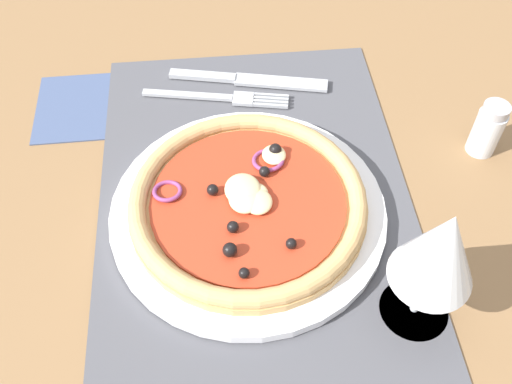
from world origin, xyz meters
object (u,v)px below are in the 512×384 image
knife (250,80)px  wine_glass (441,250)px  plate (248,212)px  pizza (248,202)px  napkin (80,106)px  pepper_shaker (488,129)px  fork (224,98)px

knife → wine_glass: wine_glass is taller
plate → knife: plate is taller
pizza → napkin: pizza is taller
plate → knife: size_ratio=1.42×
knife → pepper_shaker: (13.69, 25.21, 2.60)cm
wine_glass → pepper_shaker: wine_glass is taller
fork → knife: 4.52cm
wine_glass → napkin: wine_glass is taller
fork → knife: (-2.90, 3.46, 0.03)cm
wine_glass → napkin: size_ratio=1.27×
pizza → knife: size_ratio=1.22×
knife → pepper_shaker: pepper_shaker is taller
wine_glass → pepper_shaker: bearing=146.2°
pepper_shaker → plate: bearing=-75.4°
knife → napkin: 21.14cm
pizza → knife: 20.94cm
napkin → fork: bearing=88.0°
knife → wine_glass: (32.93, 12.33, 9.73)cm
pepper_shaker → fork: bearing=-110.6°
knife → fork: bearing=-127.8°
plate → pizza: 1.66cm
plate → wine_glass: size_ratio=1.90×
pepper_shaker → napkin: bearing=-103.9°
napkin → wine_glass: bearing=47.4°
plate → napkin: 26.51cm
napkin → plate: bearing=45.7°
fork → wine_glass: 35.30cm
fork → pepper_shaker: pepper_shaker is taller
pizza → wine_glass: size_ratio=1.63×
pepper_shaker → pizza: bearing=-75.5°
plate → pepper_shaker: bearing=104.6°
pizza → knife: pizza is taller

